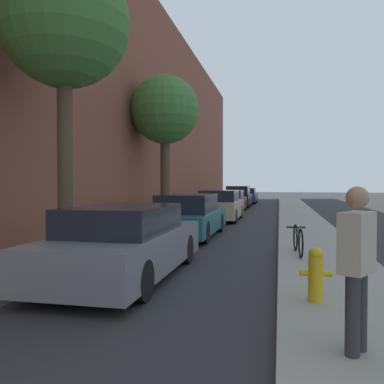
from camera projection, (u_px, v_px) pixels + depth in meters
The scene contains 15 objects.
ground_plane at pixel (230, 227), 15.98m from camera, with size 120.00×120.00×0.00m, color #28282B.
sidewalk_left at pixel (160, 224), 16.60m from camera, with size 2.00×52.00×0.12m.
sidewalk_right at pixel (305, 227), 15.36m from camera, with size 2.00×52.00×0.12m.
building_facade_left at pixel (129, 97), 16.76m from camera, with size 0.70×52.00×10.67m.
parked_car_grey at pixel (126, 243), 7.40m from camera, with size 1.79×4.62×1.33m.
parked_car_teal at pixel (189, 217), 12.98m from camera, with size 1.79×4.65×1.38m.
parked_car_champagne at pixel (220, 206), 18.65m from camera, with size 1.81×4.33×1.40m.
parked_car_maroon at pixel (230, 201), 24.13m from camera, with size 1.73×3.94×1.31m.
parked_car_black at pixel (238, 197), 28.71m from camera, with size 1.71×4.22×1.51m.
parked_car_navy at pixel (246, 196), 34.06m from camera, with size 1.77×4.57×1.30m.
street_tree_near at pixel (64, 24), 8.00m from camera, with size 2.62×2.62×6.15m.
street_tree_far at pixel (165, 111), 16.36m from camera, with size 2.79×2.79×6.01m.
fire_hydrant at pixel (316, 273), 5.50m from camera, with size 0.44×0.20×0.75m.
pedestrian at pixel (357, 260), 3.81m from camera, with size 0.41×0.48×1.59m.
bicycle at pixel (298, 240), 9.13m from camera, with size 0.44×1.56×0.64m.
Camera 1 is at (1.92, 0.10, 1.75)m, focal length 37.61 mm.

